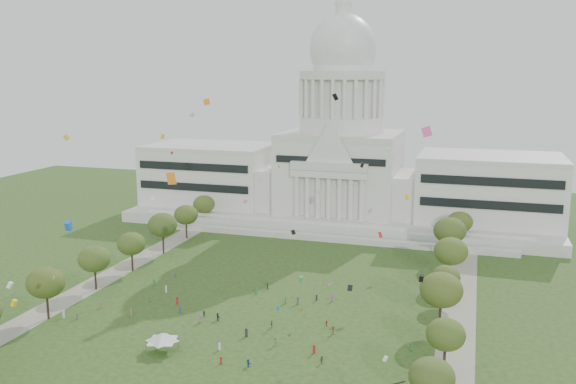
% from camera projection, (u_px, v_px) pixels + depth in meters
% --- Properties ---
extents(ground, '(400.00, 400.00, 0.00)m').
position_uv_depth(ground, '(227.00, 337.00, 133.08)').
color(ground, '#2A461A').
rests_on(ground, ground).
extents(capitol, '(160.00, 64.50, 91.30)m').
position_uv_depth(capitol, '(341.00, 164.00, 235.17)').
color(capitol, beige).
rests_on(capitol, ground).
extents(path_left, '(8.00, 160.00, 0.04)m').
position_uv_depth(path_left, '(113.00, 274.00, 175.20)').
color(path_left, gray).
rests_on(path_left, ground).
extents(path_right, '(8.00, 160.00, 0.04)m').
position_uv_depth(path_right, '(459.00, 312.00, 147.15)').
color(path_right, gray).
rests_on(path_right, ground).
extents(row_tree_r_0, '(7.67, 7.67, 10.91)m').
position_uv_depth(row_tree_r_0, '(432.00, 377.00, 100.11)').
color(row_tree_r_0, black).
rests_on(row_tree_r_0, ground).
extents(row_tree_l_1, '(8.86, 8.86, 12.59)m').
position_uv_depth(row_tree_l_1, '(46.00, 283.00, 141.45)').
color(row_tree_l_1, black).
rests_on(row_tree_l_1, ground).
extents(row_tree_r_1, '(7.58, 7.58, 10.78)m').
position_uv_depth(row_tree_r_1, '(446.00, 335.00, 116.46)').
color(row_tree_r_1, black).
rests_on(row_tree_r_1, ground).
extents(row_tree_l_2, '(8.42, 8.42, 11.97)m').
position_uv_depth(row_tree_l_2, '(94.00, 259.00, 160.80)').
color(row_tree_l_2, black).
rests_on(row_tree_l_2, ground).
extents(row_tree_r_2, '(9.55, 9.55, 13.58)m').
position_uv_depth(row_tree_r_2, '(441.00, 290.00, 134.64)').
color(row_tree_r_2, black).
rests_on(row_tree_r_2, ground).
extents(row_tree_l_3, '(8.12, 8.12, 11.55)m').
position_uv_depth(row_tree_l_3, '(131.00, 244.00, 176.14)').
color(row_tree_l_3, black).
rests_on(row_tree_l_3, ground).
extents(row_tree_r_3, '(7.01, 7.01, 9.98)m').
position_uv_depth(row_tree_r_3, '(446.00, 277.00, 151.04)').
color(row_tree_r_3, black).
rests_on(row_tree_r_3, ground).
extents(row_tree_l_4, '(9.29, 9.29, 13.21)m').
position_uv_depth(row_tree_l_4, '(163.00, 225.00, 193.25)').
color(row_tree_l_4, black).
rests_on(row_tree_l_4, ground).
extents(row_tree_r_4, '(9.19, 9.19, 13.06)m').
position_uv_depth(row_tree_r_4, '(451.00, 251.00, 165.08)').
color(row_tree_r_4, black).
rests_on(row_tree_r_4, ground).
extents(row_tree_l_5, '(8.33, 8.33, 11.85)m').
position_uv_depth(row_tree_l_5, '(186.00, 215.00, 211.18)').
color(row_tree_l_5, black).
rests_on(row_tree_l_5, ground).
extents(row_tree_r_5, '(9.82, 9.82, 13.96)m').
position_uv_depth(row_tree_r_5, '(450.00, 231.00, 184.21)').
color(row_tree_r_5, black).
rests_on(row_tree_r_5, ground).
extents(row_tree_l_6, '(8.19, 8.19, 11.64)m').
position_uv_depth(row_tree_l_6, '(204.00, 204.00, 228.67)').
color(row_tree_l_6, black).
rests_on(row_tree_l_6, ground).
extents(row_tree_r_6, '(8.42, 8.42, 11.97)m').
position_uv_depth(row_tree_r_6, '(460.00, 222.00, 200.56)').
color(row_tree_r_6, black).
rests_on(row_tree_r_6, ground).
extents(event_tent, '(8.86, 8.86, 4.09)m').
position_uv_depth(event_tent, '(162.00, 337.00, 126.09)').
color(event_tent, '#4C4C4C').
rests_on(event_tent, ground).
extents(person_0, '(0.94, 1.05, 1.79)m').
position_uv_depth(person_0, '(411.00, 347.00, 126.54)').
color(person_0, '#33723F').
rests_on(person_0, ground).
extents(person_2, '(1.06, 0.76, 1.99)m').
position_uv_depth(person_2, '(333.00, 330.00, 134.34)').
color(person_2, olive).
rests_on(person_2, ground).
extents(person_3, '(0.76, 1.24, 1.81)m').
position_uv_depth(person_3, '(275.00, 342.00, 129.00)').
color(person_3, '#33723F').
rests_on(person_3, ground).
extents(person_4, '(0.89, 1.19, 1.80)m').
position_uv_depth(person_4, '(272.00, 324.00, 137.97)').
color(person_4, '#33723F').
rests_on(person_4, ground).
extents(person_5, '(1.74, 1.64, 1.85)m').
position_uv_depth(person_5, '(218.00, 317.00, 142.02)').
color(person_5, '#26262B').
rests_on(person_5, ground).
extents(person_6, '(0.61, 0.81, 1.51)m').
position_uv_depth(person_6, '(221.00, 360.00, 120.97)').
color(person_6, '#B21E1E').
rests_on(person_6, ground).
extents(person_7, '(0.75, 0.75, 1.68)m').
position_uv_depth(person_7, '(164.00, 339.00, 130.29)').
color(person_7, '#B21E1E').
rests_on(person_7, ground).
extents(person_8, '(0.77, 0.53, 1.48)m').
position_uv_depth(person_8, '(204.00, 314.00, 144.31)').
color(person_8, '#26262B').
rests_on(person_8, ground).
extents(person_9, '(1.06, 1.13, 1.59)m').
position_uv_depth(person_9, '(322.00, 360.00, 120.99)').
color(person_9, '#26262B').
rests_on(person_9, ground).
extents(person_10, '(0.71, 0.91, 1.37)m').
position_uv_depth(person_10, '(326.00, 323.00, 139.06)').
color(person_10, '#B21E1E').
rests_on(person_10, ground).
extents(person_11, '(1.58, 1.36, 1.63)m').
position_uv_depth(person_11, '(248.00, 363.00, 119.64)').
color(person_11, navy).
rests_on(person_11, ground).
extents(distant_crowd, '(62.66, 38.57, 1.95)m').
position_uv_depth(distant_crowd, '(207.00, 304.00, 149.68)').
color(distant_crowd, silver).
rests_on(distant_crowd, ground).
extents(kite_swarm, '(79.50, 98.14, 49.26)m').
position_uv_depth(kite_swarm, '(250.00, 207.00, 133.98)').
color(kite_swarm, white).
rests_on(kite_swarm, ground).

